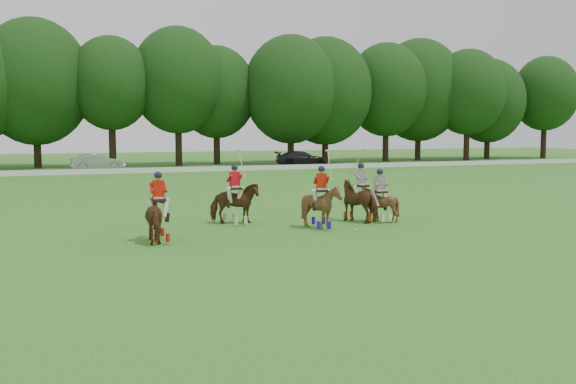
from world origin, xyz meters
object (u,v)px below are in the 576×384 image
object	(u,v)px
car_mid	(98,162)
car_right	(302,159)
polo_red_c	(321,206)
polo_stripe_a	(360,200)
polo_red_b	(235,203)
polo_stripe_b	(380,203)
polo_red_a	(159,217)
polo_ball	(355,230)

from	to	relation	value
car_mid	car_right	distance (m)	19.98
car_mid	polo_red_c	size ratio (longest dim) A/B	1.63
car_mid	polo_stripe_a	world-z (taller)	polo_stripe_a
car_right	polo_red_c	distance (m)	41.44
car_right	polo_red_b	bearing A→B (deg)	163.31
car_mid	polo_stripe_b	world-z (taller)	polo_stripe_b
polo_red_a	polo_stripe_a	distance (m)	8.58
polo_stripe_a	polo_ball	bearing A→B (deg)	-122.26
car_right	polo_red_a	xyz separation A→B (m)	(-21.48, -39.14, 0.07)
car_mid	polo_ball	world-z (taller)	car_mid
polo_red_a	polo_stripe_a	bearing A→B (deg)	11.90
polo_red_c	polo_stripe_b	world-z (taller)	polo_red_c
polo_stripe_a	car_right	bearing A→B (deg)	70.71
car_mid	polo_red_b	size ratio (longest dim) A/B	1.64
car_mid	polo_stripe_a	distance (m)	38.00
polo_red_b	polo_red_c	xyz separation A→B (m)	(2.68, -2.27, 0.01)
car_mid	polo_red_c	world-z (taller)	polo_red_c
car_right	polo_stripe_a	size ratio (longest dim) A/B	1.83
polo_red_b	polo_stripe_b	bearing A→B (deg)	-15.10
polo_red_a	polo_ball	distance (m)	7.08
polo_ball	polo_stripe_b	bearing A→B (deg)	41.48
car_mid	polo_red_c	distance (m)	38.78
car_right	polo_ball	size ratio (longest dim) A/B	59.00
car_mid	polo_red_c	xyz separation A→B (m)	(4.65, -38.50, 0.08)
polo_stripe_a	polo_red_b	bearing A→B (deg)	166.99
polo_red_c	polo_ball	world-z (taller)	polo_red_c
car_right	polo_stripe_a	bearing A→B (deg)	170.44
car_right	polo_ball	bearing A→B (deg)	169.66
car_right	polo_red_a	world-z (taller)	polo_red_a
polo_stripe_a	car_mid	bearing A→B (deg)	100.46
polo_stripe_b	car_right	bearing A→B (deg)	71.79
polo_red_a	polo_stripe_a	xyz separation A→B (m)	(8.40, 1.77, 0.02)
car_right	polo_stripe_b	world-z (taller)	polo_stripe_b
car_right	polo_ball	world-z (taller)	car_right
polo_ball	car_mid	bearing A→B (deg)	97.96
polo_red_c	polo_stripe_a	bearing A→B (deg)	26.77
polo_red_c	polo_red_b	bearing A→B (deg)	139.69
polo_stripe_b	polo_ball	bearing A→B (deg)	-138.52
polo_red_a	polo_ball	bearing A→B (deg)	-3.28
polo_red_b	polo_red_c	bearing A→B (deg)	-40.31
polo_ball	polo_red_c	bearing A→B (deg)	129.98
car_right	polo_stripe_b	distance (m)	39.73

